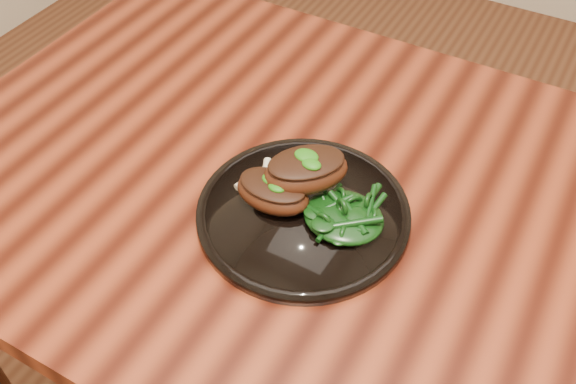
{
  "coord_description": "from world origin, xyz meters",
  "views": [
    {
      "loc": [
        0.06,
        -0.58,
        1.4
      ],
      "look_at": [
        -0.23,
        -0.06,
        0.78
      ],
      "focal_mm": 40.0,
      "sensor_mm": 36.0,
      "label": 1
    }
  ],
  "objects_px": {
    "plate": "(303,213)",
    "greens_heap": "(344,213)",
    "desk": "(449,278)",
    "lamb_chop_front": "(272,191)"
  },
  "relations": [
    {
      "from": "lamb_chop_front",
      "to": "plate",
      "type": "bearing_deg",
      "value": 13.54
    },
    {
      "from": "greens_heap",
      "to": "lamb_chop_front",
      "type": "bearing_deg",
      "value": -171.21
    },
    {
      "from": "lamb_chop_front",
      "to": "greens_heap",
      "type": "height_order",
      "value": "lamb_chop_front"
    },
    {
      "from": "desk",
      "to": "lamb_chop_front",
      "type": "relative_size",
      "value": 14.49
    },
    {
      "from": "desk",
      "to": "plate",
      "type": "distance_m",
      "value": 0.23
    },
    {
      "from": "plate",
      "to": "lamb_chop_front",
      "type": "height_order",
      "value": "lamb_chop_front"
    },
    {
      "from": "lamb_chop_front",
      "to": "greens_heap",
      "type": "relative_size",
      "value": 1.03
    },
    {
      "from": "plate",
      "to": "greens_heap",
      "type": "height_order",
      "value": "greens_heap"
    },
    {
      "from": "plate",
      "to": "lamb_chop_front",
      "type": "distance_m",
      "value": 0.05
    },
    {
      "from": "desk",
      "to": "plate",
      "type": "height_order",
      "value": "plate"
    }
  ]
}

